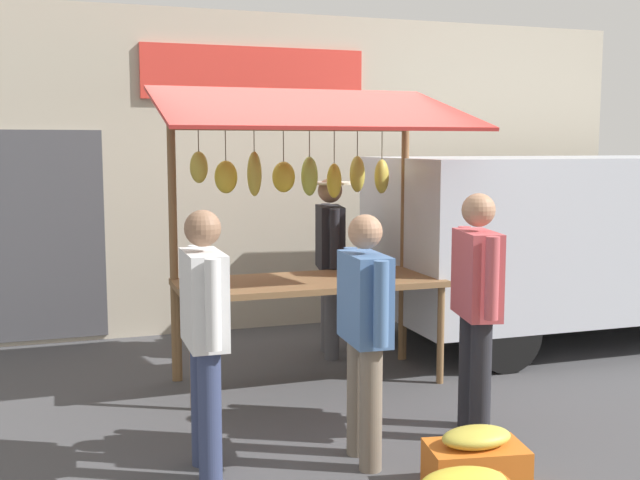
# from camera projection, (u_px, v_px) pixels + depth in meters

# --- Properties ---
(ground_plane) EXTENTS (40.00, 40.00, 0.00)m
(ground_plane) POSITION_uv_depth(u_px,v_px,m) (309.00, 382.00, 6.64)
(ground_plane) COLOR #424244
(street_backdrop) EXTENTS (9.00, 0.30, 3.40)m
(street_backdrop) POSITION_uv_depth(u_px,v_px,m) (242.00, 173.00, 8.48)
(street_backdrop) COLOR #B2A893
(street_backdrop) RESTS_ON ground
(market_stall) EXTENTS (2.50, 1.46, 2.50)m
(market_stall) POSITION_uv_depth(u_px,v_px,m) (308.00, 199.00, 6.50)
(market_stall) COLOR brown
(market_stall) RESTS_ON ground
(vendor_with_sunhat) EXTENTS (0.44, 0.70, 1.69)m
(vendor_with_sunhat) POSITION_uv_depth(u_px,v_px,m) (330.00, 251.00, 7.37)
(vendor_with_sunhat) COLOR #4C4C51
(vendor_with_sunhat) RESTS_ON ground
(shopper_in_grey_tee) EXTENTS (0.32, 0.70, 1.68)m
(shopper_in_grey_tee) POSITION_uv_depth(u_px,v_px,m) (476.00, 296.00, 5.34)
(shopper_in_grey_tee) COLOR #232328
(shopper_in_grey_tee) RESTS_ON ground
(shopper_with_shopping_bag) EXTENTS (0.25, 0.68, 1.58)m
(shopper_with_shopping_bag) POSITION_uv_depth(u_px,v_px,m) (365.00, 322.00, 4.85)
(shopper_with_shopping_bag) COLOR #726656
(shopper_with_shopping_bag) RESTS_ON ground
(shopper_in_striped_shirt) EXTENTS (0.22, 0.69, 1.62)m
(shopper_in_striped_shirt) POSITION_uv_depth(u_px,v_px,m) (204.00, 323.00, 4.69)
(shopper_in_striped_shirt) COLOR navy
(shopper_in_striped_shirt) RESTS_ON ground
(parked_van) EXTENTS (4.42, 1.89, 1.88)m
(parked_van) POSITION_uv_depth(u_px,v_px,m) (578.00, 231.00, 8.00)
(parked_van) COLOR silver
(parked_van) RESTS_ON ground
(produce_crate_near) EXTENTS (0.62, 0.44, 0.37)m
(produce_crate_near) POSITION_uv_depth(u_px,v_px,m) (476.00, 461.00, 4.55)
(produce_crate_near) COLOR #D1661E
(produce_crate_near) RESTS_ON ground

